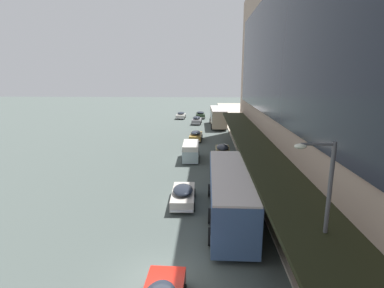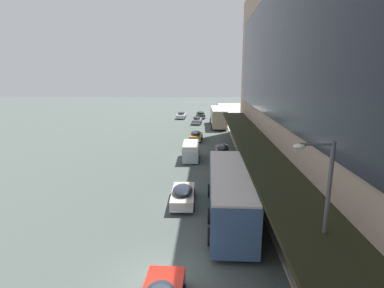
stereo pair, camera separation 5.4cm
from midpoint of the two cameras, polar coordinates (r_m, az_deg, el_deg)
ground at (r=15.43m, az=-6.02°, el=-24.58°), size 240.00×240.00×0.00m
transit_bus_kerbside_front at (r=56.23m, az=4.94°, el=5.33°), size 3.01×10.54×3.41m
transit_bus_kerbside_rear at (r=20.13m, az=7.04°, el=-8.99°), size 2.83×10.76×3.30m
sedan_trailing_near at (r=22.61m, az=-1.77°, el=-9.62°), size 1.86×4.40×1.40m
sedan_second_near at (r=44.01m, az=0.70°, el=1.62°), size 1.93×4.72×1.46m
sedan_second_mid at (r=67.18m, az=1.58°, el=5.60°), size 2.14×4.61×1.55m
sedan_lead_near at (r=59.10m, az=0.87°, el=4.58°), size 1.96×4.52×1.55m
sedan_lead_mid at (r=66.83m, az=-2.15°, el=5.51°), size 2.05×4.63×1.43m
sedan_far_back at (r=34.69m, az=5.80°, el=-1.41°), size 1.89×4.81×1.66m
vw_van at (r=33.93m, az=-0.26°, el=-1.17°), size 1.96×4.58×1.96m
pedestrian_at_kerb at (r=22.22m, az=16.48°, el=-9.27°), size 0.33×0.62×1.86m
street_lamp at (r=12.62m, az=23.44°, el=-12.53°), size 1.50×0.28×6.93m
fire_hydrant at (r=15.71m, az=19.67°, el=-22.36°), size 0.20×0.40×0.70m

